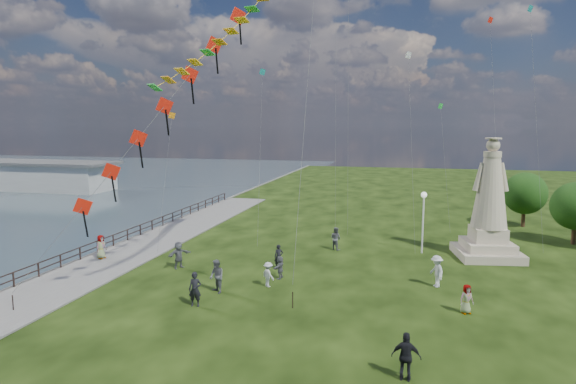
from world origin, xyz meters
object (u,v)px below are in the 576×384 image
(person_2, at_px, (268,274))
(person_8, at_px, (437,271))
(pier_pavilion, at_px, (25,175))
(person_3, at_px, (406,357))
(person_0, at_px, (195,289))
(person_7, at_px, (336,238))
(person_1, at_px, (217,276))
(person_4, at_px, (467,299))
(statue, at_px, (489,213))
(person_10, at_px, (101,248))
(person_6, at_px, (279,257))
(lamppost, at_px, (423,209))
(person_11, at_px, (280,267))
(person_5, at_px, (179,255))

(person_2, bearing_deg, person_8, -127.98)
(pier_pavilion, xyz_separation_m, person_3, (58.37, -45.00, -0.89))
(person_0, bearing_deg, person_2, 44.72)
(pier_pavilion, height_order, person_7, pier_pavilion)
(person_3, bearing_deg, person_1, -30.67)
(person_3, relative_size, person_8, 0.99)
(person_8, bearing_deg, person_4, -7.93)
(pier_pavilion, height_order, statue, statue)
(person_3, relative_size, person_10, 1.10)
(person_3, relative_size, person_4, 1.24)
(pier_pavilion, height_order, person_0, pier_pavilion)
(person_3, xyz_separation_m, person_10, (-21.37, 11.61, -0.09))
(person_0, xyz_separation_m, person_10, (-10.36, 6.59, -0.07))
(person_6, height_order, person_8, person_8)
(person_0, distance_m, person_3, 12.10)
(lamppost, distance_m, person_11, 12.53)
(person_4, bearing_deg, person_7, 100.58)
(person_8, height_order, person_10, person_8)
(statue, xyz_separation_m, person_10, (-27.04, -7.44, -2.44))
(person_2, xyz_separation_m, person_8, (9.79, 2.42, 0.21))
(person_0, relative_size, person_1, 0.96)
(pier_pavilion, height_order, person_6, pier_pavilion)
(person_6, bearing_deg, person_4, -39.73)
(person_0, relative_size, person_4, 1.22)
(person_7, height_order, person_8, person_8)
(person_2, xyz_separation_m, person_11, (0.28, 1.68, -0.03))
(statue, bearing_deg, person_10, -174.10)
(person_11, bearing_deg, person_4, 80.40)
(person_6, relative_size, person_8, 0.85)
(statue, bearing_deg, person_3, -116.05)
(person_3, relative_size, person_7, 1.06)
(person_1, xyz_separation_m, person_8, (12.39, 4.16, -0.01))
(pier_pavilion, distance_m, person_0, 61.99)
(person_1, height_order, person_11, person_1)
(person_7, bearing_deg, statue, -146.94)
(person_8, bearing_deg, person_6, -123.23)
(person_2, height_order, person_10, person_10)
(person_1, distance_m, person_11, 4.47)
(person_1, distance_m, person_6, 5.89)
(person_0, bearing_deg, person_5, 114.54)
(lamppost, distance_m, person_7, 6.98)
(pier_pavilion, height_order, lamppost, lamppost)
(person_7, bearing_deg, person_3, 136.50)
(person_10, bearing_deg, person_6, -76.27)
(person_2, distance_m, person_7, 9.88)
(person_0, relative_size, person_11, 1.29)
(pier_pavilion, bearing_deg, person_1, -38.37)
(person_3, bearing_deg, statue, -103.07)
(person_1, xyz_separation_m, person_11, (2.87, 3.42, -0.25))
(lamppost, relative_size, person_5, 2.53)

